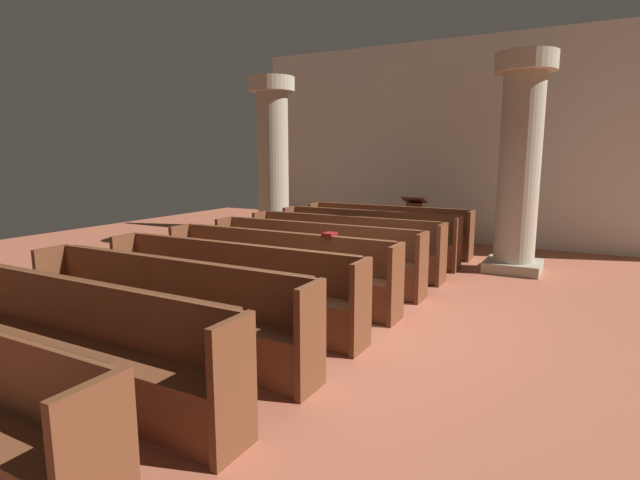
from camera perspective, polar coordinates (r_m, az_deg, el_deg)
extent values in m
plane|color=#AD5B42|center=(6.29, 2.45, -8.63)|extent=(19.20, 19.20, 0.00)
cube|color=silver|center=(11.74, 15.99, 10.66)|extent=(10.00, 0.16, 4.50)
cube|color=brown|center=(10.29, 7.60, 1.09)|extent=(3.33, 0.38, 0.05)
cube|color=brown|center=(10.41, 7.96, 2.62)|extent=(3.33, 0.04, 0.47)
cube|color=brown|center=(10.43, 8.08, 3.88)|extent=(3.20, 0.06, 0.02)
cube|color=brown|center=(11.00, -0.66, 1.84)|extent=(0.06, 0.44, 0.95)
cube|color=brown|center=(9.82, 16.87, 0.47)|extent=(0.06, 0.44, 0.95)
cube|color=brown|center=(10.17, 7.21, -0.31)|extent=(3.33, 0.03, 0.41)
cube|color=brown|center=(9.36, 5.35, 0.28)|extent=(3.33, 0.38, 0.05)
cube|color=brown|center=(9.47, 5.78, 1.97)|extent=(3.33, 0.04, 0.47)
cube|color=brown|center=(9.49, 5.91, 3.36)|extent=(3.20, 0.06, 0.02)
cube|color=brown|center=(10.14, -3.48, 1.15)|extent=(0.06, 0.44, 0.95)
cube|color=brown|center=(8.83, 15.50, -0.45)|extent=(0.06, 0.44, 0.95)
cube|color=brown|center=(9.24, 4.90, -1.27)|extent=(3.33, 0.03, 0.41)
cube|color=brown|center=(8.45, 2.61, -0.71)|extent=(3.33, 0.38, 0.05)
cube|color=brown|center=(8.55, 3.12, 1.17)|extent=(3.33, 0.04, 0.47)
cube|color=brown|center=(8.57, 3.27, 2.71)|extent=(3.20, 0.06, 0.02)
cube|color=brown|center=(9.30, -6.81, 0.33)|extent=(0.06, 0.44, 0.95)
cube|color=brown|center=(7.86, 13.79, -1.60)|extent=(0.06, 0.44, 0.95)
cube|color=brown|center=(8.34, 2.07, -2.44)|extent=(3.33, 0.03, 0.41)
cube|color=brown|center=(7.56, -0.78, -1.94)|extent=(3.33, 0.38, 0.05)
cube|color=brown|center=(7.66, -0.17, 0.19)|extent=(3.33, 0.04, 0.47)
cube|color=brown|center=(7.67, 0.00, 1.91)|extent=(3.20, 0.06, 0.02)
cube|color=brown|center=(8.50, -10.78, -0.65)|extent=(0.06, 0.44, 0.95)
cube|color=brown|center=(6.90, 11.59, -3.08)|extent=(0.06, 0.44, 0.95)
cube|color=brown|center=(7.46, -1.43, -3.88)|extent=(3.33, 0.03, 0.41)
cube|color=brown|center=(6.71, -5.05, -3.46)|extent=(3.33, 0.38, 0.05)
cube|color=brown|center=(6.80, -4.30, -1.06)|extent=(3.33, 0.04, 0.47)
cube|color=brown|center=(6.80, -4.11, 0.88)|extent=(3.20, 0.06, 0.02)
cube|color=brown|center=(7.76, -15.54, -1.83)|extent=(0.06, 0.44, 0.95)
cube|color=brown|center=(5.96, 8.69, -5.01)|extent=(0.06, 0.44, 0.95)
cube|color=brown|center=(6.63, -5.86, -5.67)|extent=(3.33, 0.03, 0.41)
cube|color=brown|center=(5.92, -10.53, -5.38)|extent=(3.33, 0.38, 0.05)
cube|color=brown|center=(5.99, -9.60, -2.64)|extent=(3.33, 0.04, 0.47)
cube|color=brown|center=(5.98, -9.38, -0.43)|extent=(3.20, 0.06, 0.02)
cube|color=brown|center=(7.09, -21.26, -3.22)|extent=(0.06, 0.44, 0.95)
cube|color=brown|center=(5.05, 4.70, -7.63)|extent=(0.06, 0.44, 0.95)
cube|color=brown|center=(5.86, -11.55, -7.90)|extent=(3.33, 0.03, 0.41)
cube|color=brown|center=(5.21, -17.66, -7.79)|extent=(3.33, 0.38, 0.05)
cube|color=brown|center=(5.25, -16.49, -4.65)|extent=(3.33, 0.04, 0.47)
cube|color=brown|center=(5.23, -16.24, -2.14)|extent=(3.20, 0.06, 0.02)
cube|color=brown|center=(6.50, -28.12, -4.83)|extent=(0.06, 0.44, 0.95)
cube|color=brown|center=(4.19, -1.08, -11.29)|extent=(0.06, 0.44, 0.95)
cube|color=brown|center=(5.17, -18.95, -10.66)|extent=(3.33, 0.03, 0.41)
cube|color=brown|center=(4.61, -26.96, -10.71)|extent=(3.33, 0.38, 0.05)
cube|color=brown|center=(4.62, -25.49, -7.16)|extent=(3.33, 0.04, 0.47)
cube|color=brown|center=(4.59, -25.22, -4.32)|extent=(3.20, 0.06, 0.02)
cube|color=brown|center=(3.42, -9.92, -16.49)|extent=(0.06, 0.44, 0.95)
cube|color=brown|center=(4.60, -28.58, -13.90)|extent=(3.33, 0.03, 0.41)
cube|color=brown|center=(2.81, -24.12, -23.52)|extent=(0.06, 0.44, 0.95)
cube|color=#9F967E|center=(9.22, 21.25, -2.79)|extent=(0.90, 0.90, 0.18)
cylinder|color=#ADA389|center=(9.02, 21.89, 7.54)|extent=(0.67, 0.67, 3.13)
cylinder|color=#B6AB90|center=(9.14, 22.60, 18.33)|extent=(0.97, 0.97, 0.30)
cube|color=#9F967E|center=(11.14, -5.27, -0.10)|extent=(0.90, 0.90, 0.18)
cylinder|color=#ADA389|center=(10.99, -5.41, 8.45)|extent=(0.67, 0.67, 3.13)
cylinder|color=#B6AB90|center=(11.08, -5.55, 17.35)|extent=(0.97, 0.97, 0.30)
cube|color=#562B1A|center=(11.22, 10.62, -0.47)|extent=(0.45, 0.45, 0.06)
cube|color=brown|center=(11.15, 10.69, 1.78)|extent=(0.28, 0.28, 0.95)
cube|color=brown|center=(11.09, 10.77, 4.52)|extent=(0.48, 0.35, 0.15)
cube|color=maroon|center=(6.44, 1.12, 0.68)|extent=(0.14, 0.19, 0.04)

